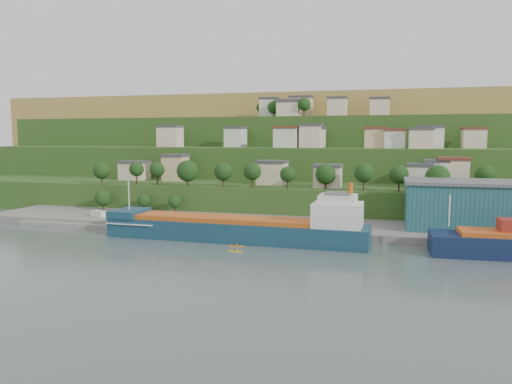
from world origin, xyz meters
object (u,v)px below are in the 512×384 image
(cargo_ship_near, at_px, (243,230))
(kayak_orange, at_px, (236,245))
(warehouse, at_px, (465,205))
(caravan, at_px, (99,215))

(cargo_ship_near, height_order, kayak_orange, cargo_ship_near)
(cargo_ship_near, height_order, warehouse, cargo_ship_near)
(kayak_orange, bearing_deg, cargo_ship_near, 98.14)
(cargo_ship_near, height_order, caravan, cargo_ship_near)
(caravan, bearing_deg, warehouse, 27.55)
(warehouse, xyz_separation_m, kayak_orange, (-54.24, -28.47, -8.17))
(kayak_orange, bearing_deg, caravan, 162.71)
(caravan, height_order, kayak_orange, caravan)
(cargo_ship_near, distance_m, kayak_orange, 7.31)
(caravan, distance_m, kayak_orange, 54.41)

